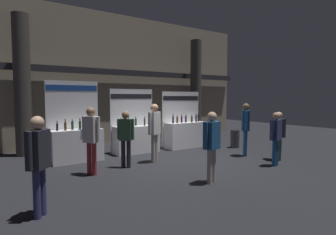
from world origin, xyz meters
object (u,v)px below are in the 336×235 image
(exhibitor_booth_1, at_px, (136,136))
(visitor_3, at_px, (38,157))
(visitor_7, at_px, (91,134))
(visitor_6, at_px, (154,127))
(trash_bin, at_px, (235,139))
(visitor_1, at_px, (212,141))
(visitor_4, at_px, (126,135))
(visitor_0, at_px, (278,131))
(visitor_2, at_px, (246,124))
(visitor_5, at_px, (276,135))
(exhibitor_booth_0, at_px, (76,142))
(exhibitor_booth_2, at_px, (185,133))

(exhibitor_booth_1, height_order, visitor_3, exhibitor_booth_1)
(visitor_7, bearing_deg, visitor_6, 69.94)
(trash_bin, xyz_separation_m, visitor_1, (-4.13, -2.94, 0.67))
(visitor_4, distance_m, visitor_7, 1.11)
(trash_bin, relative_size, visitor_7, 0.40)
(visitor_6, height_order, visitor_7, visitor_6)
(visitor_0, height_order, visitor_2, visitor_2)
(visitor_5, distance_m, visitor_7, 5.31)
(trash_bin, height_order, visitor_6, visitor_6)
(visitor_0, relative_size, visitor_7, 0.88)
(exhibitor_booth_0, distance_m, trash_bin, 6.19)
(trash_bin, xyz_separation_m, visitor_7, (-6.21, -0.60, 0.73))
(visitor_3, relative_size, visitor_4, 1.05)
(exhibitor_booth_2, xyz_separation_m, visitor_4, (-3.51, -1.65, 0.36))
(exhibitor_booth_0, height_order, exhibitor_booth_1, exhibitor_booth_0)
(visitor_7, bearing_deg, visitor_1, 13.93)
(visitor_6, bearing_deg, visitor_5, -67.02)
(exhibitor_booth_1, height_order, exhibitor_booth_2, exhibitor_booth_1)
(visitor_1, bearing_deg, exhibitor_booth_1, -106.98)
(visitor_1, relative_size, visitor_2, 0.93)
(exhibitor_booth_2, bearing_deg, visitor_5, -86.56)
(exhibitor_booth_0, distance_m, visitor_5, 6.17)
(visitor_1, height_order, visitor_7, visitor_7)
(visitor_2, distance_m, visitor_5, 1.53)
(visitor_2, height_order, visitor_3, visitor_2)
(trash_bin, relative_size, visitor_1, 0.42)
(exhibitor_booth_0, relative_size, visitor_6, 1.40)
(trash_bin, height_order, visitor_4, visitor_4)
(exhibitor_booth_0, bearing_deg, exhibitor_booth_2, 0.37)
(exhibitor_booth_1, bearing_deg, visitor_3, -135.04)
(visitor_0, xyz_separation_m, visitor_4, (-4.52, 1.95, 0.02))
(visitor_5, bearing_deg, visitor_7, 145.94)
(visitor_7, bearing_deg, exhibitor_booth_1, 101.94)
(visitor_0, height_order, visitor_1, visitor_1)
(visitor_2, bearing_deg, trash_bin, 8.03)
(exhibitor_booth_2, distance_m, visitor_2, 2.68)
(visitor_0, distance_m, visitor_1, 3.56)
(visitor_5, xyz_separation_m, visitor_7, (-4.83, 2.20, 0.14))
(exhibitor_booth_1, bearing_deg, exhibitor_booth_2, -4.23)
(visitor_5, bearing_deg, trash_bin, 54.18)
(visitor_1, relative_size, visitor_5, 1.06)
(visitor_6, bearing_deg, visitor_3, -172.60)
(trash_bin, relative_size, visitor_3, 0.41)
(visitor_0, distance_m, visitor_4, 4.92)
(visitor_2, relative_size, visitor_7, 1.03)
(visitor_3, bearing_deg, visitor_1, -52.75)
(exhibitor_booth_1, xyz_separation_m, visitor_3, (-4.04, -4.04, 0.44))
(visitor_1, xyz_separation_m, visitor_7, (-2.09, 2.34, 0.06))
(visitor_1, distance_m, visitor_2, 3.54)
(visitor_0, bearing_deg, visitor_7, -83.41)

